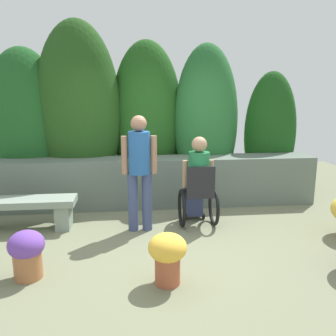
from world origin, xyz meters
TOP-DOWN VIEW (x-y plane):
  - ground_plane at (0.00, 0.00)m, footprint 10.15×10.15m
  - stone_retaining_wall at (0.00, 1.63)m, footprint 5.46×0.60m
  - hedge_backdrop at (-0.59, 2.26)m, footprint 5.77×1.20m
  - stone_bench at (-2.11, 0.70)m, footprint 1.65×0.43m
  - person_in_wheelchair at (0.49, 0.61)m, footprint 0.53×0.66m
  - person_standing_companion at (-0.36, 0.49)m, footprint 0.49×0.30m
  - flower_pot_terracotta_by_wall at (-0.13, -1.00)m, footprint 0.40×0.40m
  - flower_pot_small_foreground at (-1.59, -0.72)m, footprint 0.38×0.38m

SIDE VIEW (x-z plane):
  - ground_plane at x=0.00m, z-range 0.00..0.00m
  - flower_pot_small_foreground at x=-1.59m, z-range 0.03..0.56m
  - stone_bench at x=-2.11m, z-range 0.08..0.54m
  - flower_pot_terracotta_by_wall at x=-0.13m, z-range 0.05..0.60m
  - stone_retaining_wall at x=0.00m, z-range 0.00..0.84m
  - person_in_wheelchair at x=0.49m, z-range -0.04..1.29m
  - person_standing_companion at x=-0.36m, z-range 0.12..1.76m
  - hedge_backdrop at x=-0.59m, z-range -0.16..3.03m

